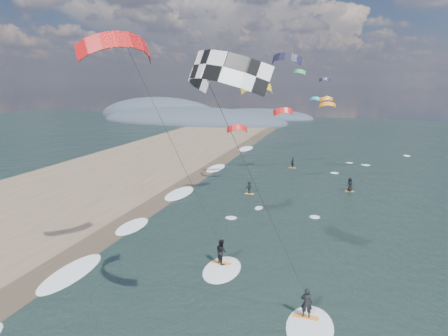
% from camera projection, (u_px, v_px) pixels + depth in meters
% --- Properties ---
extents(wet_sand_strip, '(3.00, 240.00, 0.00)m').
position_uv_depth(wet_sand_strip, '(89.00, 247.00, 30.72)').
color(wet_sand_strip, '#382D23').
rests_on(wet_sand_strip, ground).
extents(coastal_hills, '(80.00, 41.00, 15.00)m').
position_uv_depth(coastal_hills, '(187.00, 119.00, 131.21)').
color(coastal_hills, '#3D4756').
rests_on(coastal_hills, ground).
extents(kitesurfer_near_a, '(7.88, 9.50, 14.94)m').
position_uv_depth(kitesurfer_near_a, '(228.00, 130.00, 15.29)').
color(kitesurfer_near_a, orange).
rests_on(kitesurfer_near_a, ground).
extents(kitesurfer_near_b, '(7.03, 9.51, 16.33)m').
position_uv_depth(kitesurfer_near_b, '(160.00, 121.00, 22.07)').
color(kitesurfer_near_b, orange).
rests_on(kitesurfer_near_b, ground).
extents(far_kitesurfers, '(12.66, 16.10, 1.74)m').
position_uv_depth(far_kitesurfers, '(297.00, 181.00, 47.91)').
color(far_kitesurfers, orange).
rests_on(far_kitesurfers, ground).
extents(bg_kite_field, '(13.79, 72.48, 9.93)m').
position_uv_depth(bg_kite_field, '(304.00, 91.00, 66.55)').
color(bg_kite_field, orange).
rests_on(bg_kite_field, ground).
extents(shoreline_surf, '(2.40, 79.40, 0.11)m').
position_uv_depth(shoreline_surf, '(133.00, 228.00, 34.78)').
color(shoreline_surf, white).
rests_on(shoreline_surf, ground).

